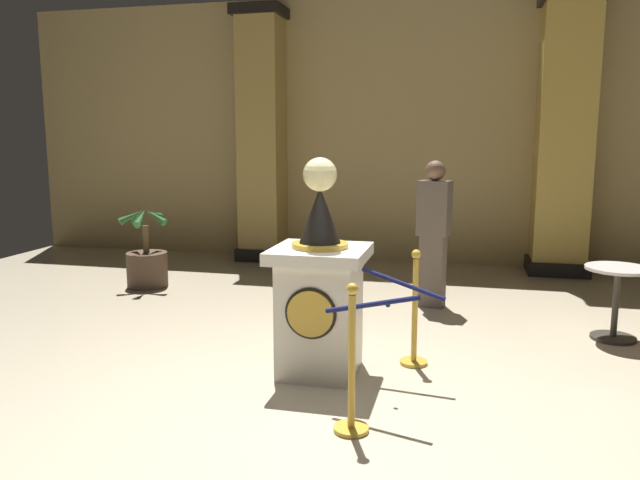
% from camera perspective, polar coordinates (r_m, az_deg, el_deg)
% --- Properties ---
extents(ground_plane, '(12.86, 12.86, 0.00)m').
position_cam_1_polar(ground_plane, '(4.86, 1.04, -14.17)').
color(ground_plane, beige).
extents(back_wall, '(12.86, 0.16, 4.11)m').
position_cam_1_polar(back_wall, '(9.86, 8.05, 9.92)').
color(back_wall, tan).
rests_on(back_wall, ground_plane).
extents(pedestal_clock, '(0.77, 0.77, 1.79)m').
position_cam_1_polar(pedestal_clock, '(5.08, -0.01, -4.88)').
color(pedestal_clock, silver).
rests_on(pedestal_clock, ground_plane).
extents(stanchion_near, '(0.24, 0.24, 1.02)m').
position_cam_1_polar(stanchion_near, '(4.19, 2.93, -12.84)').
color(stanchion_near, gold).
rests_on(stanchion_near, ground_plane).
extents(stanchion_far, '(0.24, 0.24, 1.01)m').
position_cam_1_polar(stanchion_far, '(5.43, 8.72, -7.75)').
color(stanchion_far, gold).
rests_on(stanchion_far, ground_plane).
extents(velvet_rope, '(0.84, 0.86, 0.22)m').
position_cam_1_polar(velvet_rope, '(4.68, 6.31, -4.95)').
color(velvet_rope, '#141947').
extents(column_left, '(0.78, 0.78, 3.94)m').
position_cam_1_polar(column_left, '(9.98, -5.35, 9.41)').
color(column_left, black).
rests_on(column_left, ground_plane).
extents(column_right, '(0.88, 0.88, 3.94)m').
position_cam_1_polar(column_right, '(9.54, 21.59, 8.81)').
color(column_right, black).
rests_on(column_right, ground_plane).
extents(potted_palm_left, '(0.64, 0.66, 1.10)m').
position_cam_1_polar(potted_palm_left, '(8.47, -15.69, -2.06)').
color(potted_palm_left, '#4C3828').
rests_on(potted_palm_left, ground_plane).
extents(bystander_guest, '(0.40, 0.31, 1.70)m').
position_cam_1_polar(bystander_guest, '(7.19, 10.44, 0.91)').
color(bystander_guest, brown).
rests_on(bystander_guest, ground_plane).
extents(cafe_table, '(0.61, 0.61, 0.72)m').
position_cam_1_polar(cafe_table, '(6.64, 25.69, -4.45)').
color(cafe_table, '#332D28').
rests_on(cafe_table, ground_plane).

